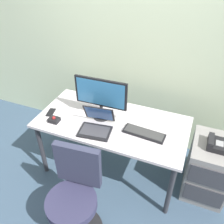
{
  "coord_description": "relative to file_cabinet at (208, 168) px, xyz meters",
  "views": [
    {
      "loc": [
        0.73,
        -1.8,
        2.29
      ],
      "look_at": [
        0.0,
        0.0,
        0.86
      ],
      "focal_mm": 38.09,
      "sensor_mm": 36.0,
      "label": 1
    }
  ],
  "objects": [
    {
      "name": "file_cabinet",
      "position": [
        0.0,
        0.0,
        0.0
      ],
      "size": [
        0.42,
        0.53,
        0.66
      ],
      "color": "gray",
      "rests_on": "ground"
    },
    {
      "name": "desk",
      "position": [
        -1.04,
        -0.12,
        0.33
      ],
      "size": [
        1.57,
        0.78,
        0.74
      ],
      "color": "silver",
      "rests_on": "ground"
    },
    {
      "name": "laptop",
      "position": [
        -1.14,
        -0.29,
        0.46
      ],
      "size": [
        0.35,
        0.35,
        0.22
      ],
      "color": "black",
      "rests_on": "desk"
    },
    {
      "name": "monitor_main",
      "position": [
        -1.17,
        -0.09,
        0.68
      ],
      "size": [
        0.55,
        0.18,
        0.45
      ],
      "color": "#262628",
      "rests_on": "desk"
    },
    {
      "name": "coffee_mug",
      "position": [
        -1.35,
        0.15,
        0.46
      ],
      "size": [
        0.1,
        0.09,
        0.11
      ],
      "color": "silver",
      "rests_on": "desk"
    },
    {
      "name": "back_wall",
      "position": [
        -1.04,
        0.62,
        1.07
      ],
      "size": [
        6.0,
        0.1,
        2.8
      ],
      "primitive_type": "cube",
      "color": "beige",
      "rests_on": "ground"
    },
    {
      "name": "ground_plane",
      "position": [
        -1.04,
        -0.12,
        -0.33
      ],
      "size": [
        8.0,
        8.0,
        0.0
      ],
      "primitive_type": "plane",
      "color": "#3A4F64"
    },
    {
      "name": "trackball_mouse",
      "position": [
        -1.6,
        -0.34,
        0.43
      ],
      "size": [
        0.11,
        0.09,
        0.07
      ],
      "color": "black",
      "rests_on": "desk"
    },
    {
      "name": "keyboard",
      "position": [
        -0.68,
        -0.19,
        0.42
      ],
      "size": [
        0.42,
        0.16,
        0.03
      ],
      "color": "black",
      "rests_on": "desk"
    },
    {
      "name": "office_chair",
      "position": [
        -1.07,
        -0.91,
        0.11
      ],
      "size": [
        0.52,
        0.52,
        0.95
      ],
      "color": "black",
      "rests_on": "ground"
    },
    {
      "name": "cell_phone",
      "position": [
        -1.72,
        -0.23,
        0.41
      ],
      "size": [
        0.1,
        0.15,
        0.01
      ],
      "primitive_type": "cube",
      "rotation": [
        0.0,
        0.0,
        0.22
      ],
      "color": "black",
      "rests_on": "desk"
    },
    {
      "name": "desk_phone",
      "position": [
        -0.01,
        -0.02,
        0.36
      ],
      "size": [
        0.17,
        0.2,
        0.09
      ],
      "color": "black",
      "rests_on": "file_cabinet"
    }
  ]
}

